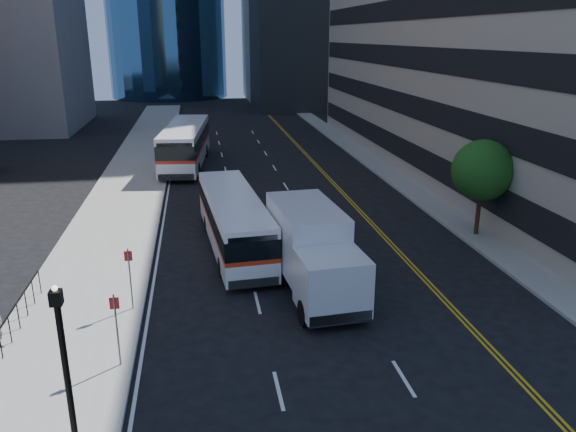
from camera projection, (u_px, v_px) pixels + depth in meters
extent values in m
plane|color=black|center=(354.00, 319.00, 21.42)|extent=(160.00, 160.00, 0.00)
cube|color=gray|center=(135.00, 175.00, 43.30)|extent=(5.00, 90.00, 0.15)
cube|color=gray|center=(378.00, 166.00, 46.25)|extent=(2.00, 90.00, 0.15)
cylinder|color=#332114|center=(478.00, 214.00, 29.92)|extent=(0.24, 0.24, 2.20)
sphere|color=#1B4714|center=(483.00, 170.00, 29.18)|extent=(3.20, 3.20, 3.20)
cylinder|color=black|center=(68.00, 382.00, 13.73)|extent=(0.16, 0.16, 4.20)
cube|color=black|center=(56.00, 298.00, 13.03)|extent=(0.28, 0.28, 0.36)
cube|color=white|center=(234.00, 234.00, 28.27)|extent=(3.24, 11.00, 0.99)
cube|color=red|center=(234.00, 223.00, 28.09)|extent=(3.26, 11.02, 0.20)
cube|color=black|center=(233.00, 213.00, 27.94)|extent=(3.26, 11.02, 0.81)
cube|color=white|center=(233.00, 200.00, 27.73)|extent=(3.24, 11.00, 0.45)
cylinder|color=black|center=(222.00, 267.00, 25.14)|extent=(0.34, 0.92, 0.90)
cylinder|color=black|center=(268.00, 262.00, 25.62)|extent=(0.34, 0.92, 0.90)
cylinder|color=black|center=(207.00, 224.00, 30.81)|extent=(0.34, 0.92, 0.90)
cylinder|color=black|center=(245.00, 221.00, 31.29)|extent=(0.34, 0.92, 0.90)
cube|color=white|center=(186.00, 154.00, 46.45)|extent=(4.13, 13.20, 1.19)
cube|color=red|center=(186.00, 146.00, 46.24)|extent=(4.15, 13.22, 0.24)
cube|color=black|center=(185.00, 138.00, 46.05)|extent=(4.15, 13.22, 0.97)
cube|color=white|center=(185.00, 129.00, 45.80)|extent=(4.13, 13.20, 0.54)
cylinder|color=black|center=(164.00, 170.00, 42.81)|extent=(0.43, 1.11, 1.08)
cylinder|color=black|center=(198.00, 170.00, 42.95)|extent=(0.43, 1.11, 1.08)
cylinder|color=black|center=(176.00, 151.00, 49.80)|extent=(0.43, 1.11, 1.08)
cylinder|color=black|center=(205.00, 151.00, 49.94)|extent=(0.43, 1.11, 1.08)
cube|color=silver|center=(332.00, 283.00, 21.01)|extent=(2.66, 2.47, 2.18)
cube|color=black|center=(341.00, 284.00, 19.97)|extent=(2.28, 0.24, 1.14)
cube|color=silver|center=(306.00, 235.00, 24.17)|extent=(2.88, 5.16, 2.69)
cube|color=black|center=(313.00, 279.00, 23.59)|extent=(2.43, 6.97, 0.26)
cylinder|color=black|center=(304.00, 313.00, 20.87)|extent=(0.37, 1.01, 0.99)
cylinder|color=black|center=(361.00, 306.00, 21.38)|extent=(0.37, 1.01, 0.99)
cylinder|color=black|center=(274.00, 261.00, 25.66)|extent=(0.37, 1.01, 0.99)
cylinder|color=black|center=(321.00, 257.00, 26.17)|extent=(0.37, 1.01, 0.99)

